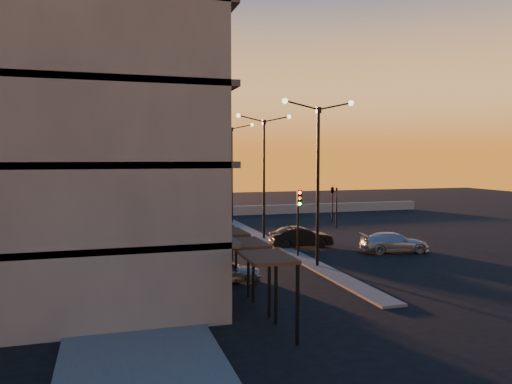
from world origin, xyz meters
The scene contains 14 objects.
ground centered at (0.00, 0.00, 0.00)m, with size 120.00×120.00×0.00m, color black.
sidewalk_west centered at (-10.50, 4.00, 0.06)m, with size 5.00×40.00×0.12m, color #51514E.
median centered at (0.00, 10.00, 0.06)m, with size 1.20×36.00×0.12m, color #51514E.
parapet centered at (2.00, 26.00, 0.50)m, with size 44.00×0.50×1.00m, color slate.
building centered at (-14.00, 0.03, 11.91)m, with size 14.35×17.08×25.00m.
streetlamp_near centered at (0.00, 0.00, 5.59)m, with size 4.32×0.32×9.51m.
streetlamp_mid centered at (0.00, 10.00, 5.59)m, with size 4.32×0.32×9.51m.
streetlamp_far centered at (0.00, 20.00, 5.59)m, with size 4.32×0.32×9.51m.
traffic_light_main centered at (0.00, 2.87, 2.89)m, with size 0.28×0.44×4.25m.
signal_east_a centered at (8.00, 14.00, 1.93)m, with size 0.13×0.16×3.60m.
signal_east_b centered at (9.50, 18.00, 3.10)m, with size 0.42×1.99×3.60m.
car_hatchback centered at (-5.80, -1.78, 0.61)m, with size 1.44×3.59×1.22m, color #929699.
car_sedan centered at (1.50, 6.21, 0.71)m, with size 1.51×4.34×1.43m, color black.
car_wagon centered at (6.74, 2.75, 0.65)m, with size 1.83×4.50×1.31m, color #A8AAB0.
Camera 1 is at (-11.45, -25.84, 6.29)m, focal length 35.00 mm.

